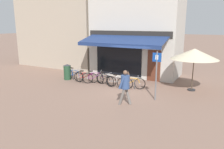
{
  "coord_description": "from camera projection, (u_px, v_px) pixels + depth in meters",
  "views": [
    {
      "loc": [
        5.34,
        -11.42,
        3.75
      ],
      "look_at": [
        -0.27,
        -1.06,
        1.05
      ],
      "focal_mm": 35.0,
      "sensor_mm": 36.0,
      "label": 1
    }
  ],
  "objects": [
    {
      "name": "bicycle_red",
      "position": [
        86.0,
        77.0,
        14.41
      ],
      "size": [
        1.63,
        0.59,
        0.83
      ],
      "rotation": [
        0.13,
        0.0,
        0.28
      ],
      "color": "black",
      "rests_on": "ground_plane"
    },
    {
      "name": "neighbour_building",
      "position": [
        63.0,
        26.0,
        20.12
      ],
      "size": [
        7.99,
        4.0,
        7.23
      ],
      "color": "tan",
      "rests_on": "ground_plane"
    },
    {
      "name": "litter_bin",
      "position": [
        67.0,
        72.0,
        15.17
      ],
      "size": [
        0.51,
        0.51,
        1.09
      ],
      "color": "#23472D",
      "rests_on": "ground_plane"
    },
    {
      "name": "bicycle_blue",
      "position": [
        74.0,
        75.0,
        14.87
      ],
      "size": [
        1.82,
        0.61,
        0.88
      ],
      "rotation": [
        -0.09,
        0.0,
        -0.25
      ],
      "color": "black",
      "rests_on": "ground_plane"
    },
    {
      "name": "bicycle_purple",
      "position": [
        95.0,
        78.0,
        14.13
      ],
      "size": [
        1.58,
        0.81,
        0.87
      ],
      "rotation": [
        0.06,
        0.0,
        0.44
      ],
      "color": "black",
      "rests_on": "ground_plane"
    },
    {
      "name": "bicycle_orange",
      "position": [
        131.0,
        83.0,
        12.96
      ],
      "size": [
        1.61,
        0.74,
        0.81
      ],
      "rotation": [
        -0.02,
        0.0,
        0.37
      ],
      "color": "black",
      "rests_on": "ground_plane"
    },
    {
      "name": "shop_front",
      "position": [
        136.0,
        34.0,
        16.33
      ],
      "size": [
        6.51,
        4.83,
        6.18
      ],
      "color": "beige",
      "rests_on": "ground_plane"
    },
    {
      "name": "bike_rack_rail",
      "position": [
        102.0,
        77.0,
        13.95
      ],
      "size": [
        4.7,
        0.04,
        0.57
      ],
      "color": "#47494F",
      "rests_on": "ground_plane"
    },
    {
      "name": "cafe_parasol",
      "position": [
        194.0,
        54.0,
        12.28
      ],
      "size": [
        2.65,
        2.65,
        2.44
      ],
      "color": "#4C3D2D",
      "rests_on": "ground_plane"
    },
    {
      "name": "bicycle_black",
      "position": [
        105.0,
        79.0,
        13.75
      ],
      "size": [
        1.62,
        0.73,
        0.86
      ],
      "rotation": [
        0.06,
        0.0,
        -0.34
      ],
      "color": "black",
      "rests_on": "ground_plane"
    },
    {
      "name": "parking_sign",
      "position": [
        156.0,
        71.0,
        10.8
      ],
      "size": [
        0.44,
        0.07,
        2.47
      ],
      "color": "slate",
      "rests_on": "ground_plane"
    },
    {
      "name": "bicycle_silver",
      "position": [
        120.0,
        82.0,
        13.26
      ],
      "size": [
        1.76,
        0.52,
        0.81
      ],
      "rotation": [
        0.1,
        0.0,
        0.01
      ],
      "color": "black",
      "rests_on": "ground_plane"
    },
    {
      "name": "pedestrian_adult",
      "position": [
        125.0,
        84.0,
        10.28
      ],
      "size": [
        0.58,
        0.73,
        1.7
      ],
      "rotation": [
        0.0,
        0.0,
        0.11
      ],
      "color": "slate",
      "rests_on": "ground_plane"
    },
    {
      "name": "ground_plane",
      "position": [
        124.0,
        89.0,
        13.11
      ],
      "size": [
        160.0,
        160.0,
        0.0
      ],
      "primitive_type": "plane",
      "color": "#846656"
    }
  ]
}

